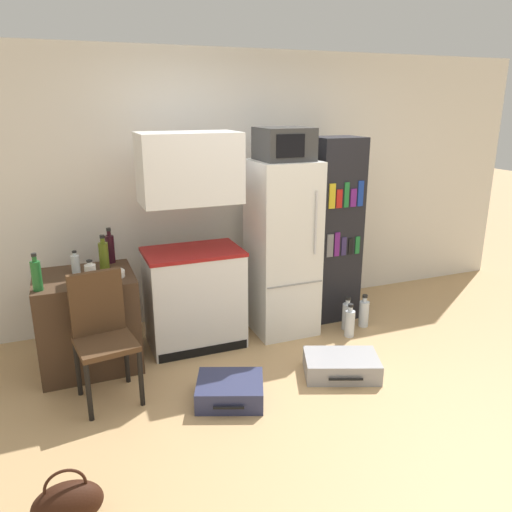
{
  "coord_description": "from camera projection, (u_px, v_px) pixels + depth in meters",
  "views": [
    {
      "loc": [
        -1.63,
        -2.72,
        2.1
      ],
      "look_at": [
        -0.21,
        0.85,
        0.92
      ],
      "focal_mm": 35.0,
      "sensor_mm": 36.0,
      "label": 1
    }
  ],
  "objects": [
    {
      "name": "bowl",
      "position": [
        114.0,
        274.0,
        3.94
      ],
      "size": [
        0.17,
        0.17,
        0.05
      ],
      "color": "silver",
      "rests_on": "side_table"
    },
    {
      "name": "kitchen_hutch",
      "position": [
        193.0,
        253.0,
        4.33
      ],
      "size": [
        0.84,
        0.55,
        1.88
      ],
      "color": "white",
      "rests_on": "ground_plane"
    },
    {
      "name": "bottle_green_tall",
      "position": [
        36.0,
        275.0,
        3.62
      ],
      "size": [
        0.07,
        0.07,
        0.28
      ],
      "color": "#1E6028",
      "rests_on": "side_table"
    },
    {
      "name": "microwave",
      "position": [
        284.0,
        144.0,
        4.35
      ],
      "size": [
        0.44,
        0.45,
        0.28
      ],
      "color": "#333333",
      "rests_on": "refrigerator"
    },
    {
      "name": "water_bottle_front",
      "position": [
        350.0,
        323.0,
        4.66
      ],
      "size": [
        0.09,
        0.09,
        0.32
      ],
      "color": "silver",
      "rests_on": "ground_plane"
    },
    {
      "name": "suitcase_small_flat",
      "position": [
        341.0,
        366.0,
        4.01
      ],
      "size": [
        0.68,
        0.56,
        0.16
      ],
      "rotation": [
        0.0,
        0.0,
        -0.37
      ],
      "color": "#99999E",
      "rests_on": "ground_plane"
    },
    {
      "name": "bottle_clear_short",
      "position": [
        76.0,
        264.0,
        4.01
      ],
      "size": [
        0.07,
        0.07,
        0.18
      ],
      "color": "silver",
      "rests_on": "side_table"
    },
    {
      "name": "bottle_olive_oil",
      "position": [
        104.0,
        255.0,
        4.08
      ],
      "size": [
        0.08,
        0.08,
        0.29
      ],
      "color": "#566619",
      "rests_on": "side_table"
    },
    {
      "name": "bottle_wine_dark",
      "position": [
        110.0,
        248.0,
        4.26
      ],
      "size": [
        0.07,
        0.07,
        0.31
      ],
      "color": "black",
      "rests_on": "side_table"
    },
    {
      "name": "bottle_milk_white",
      "position": [
        91.0,
        273.0,
        3.81
      ],
      "size": [
        0.09,
        0.09,
        0.17
      ],
      "color": "white",
      "rests_on": "side_table"
    },
    {
      "name": "handbag",
      "position": [
        68.0,
        503.0,
        2.57
      ],
      "size": [
        0.36,
        0.2,
        0.33
      ],
      "color": "#33190F",
      "rests_on": "ground_plane"
    },
    {
      "name": "water_bottle_back",
      "position": [
        347.0,
        316.0,
        4.8
      ],
      "size": [
        0.1,
        0.1,
        0.33
      ],
      "color": "silver",
      "rests_on": "ground_plane"
    },
    {
      "name": "suitcase_large_flat",
      "position": [
        230.0,
        390.0,
        3.66
      ],
      "size": [
        0.6,
        0.55,
        0.16
      ],
      "rotation": [
        0.0,
        0.0,
        -0.37
      ],
      "color": "navy",
      "rests_on": "ground_plane"
    },
    {
      "name": "wall_back",
      "position": [
        251.0,
        185.0,
        5.08
      ],
      "size": [
        6.4,
        0.1,
        2.59
      ],
      "color": "white",
      "rests_on": "ground_plane"
    },
    {
      "name": "refrigerator",
      "position": [
        282.0,
        248.0,
        4.63
      ],
      "size": [
        0.56,
        0.59,
        1.62
      ],
      "color": "silver",
      "rests_on": "ground_plane"
    },
    {
      "name": "ground_plane",
      "position": [
        326.0,
        406.0,
        3.61
      ],
      "size": [
        24.0,
        24.0,
        0.0
      ],
      "primitive_type": "plane",
      "color": "tan"
    },
    {
      "name": "chair",
      "position": [
        102.0,
        326.0,
        3.61
      ],
      "size": [
        0.45,
        0.46,
        0.95
      ],
      "rotation": [
        0.0,
        0.0,
        0.15
      ],
      "color": "black",
      "rests_on": "ground_plane"
    },
    {
      "name": "bookshelf",
      "position": [
        334.0,
        230.0,
        4.9
      ],
      "size": [
        0.45,
        0.38,
        1.8
      ],
      "color": "black",
      "rests_on": "ground_plane"
    },
    {
      "name": "side_table",
      "position": [
        88.0,
        321.0,
        4.08
      ],
      "size": [
        0.77,
        0.66,
        0.79
      ],
      "color": "#422D1E",
      "rests_on": "ground_plane"
    },
    {
      "name": "water_bottle_middle",
      "position": [
        364.0,
        313.0,
        4.87
      ],
      "size": [
        0.1,
        0.1,
        0.33
      ],
      "color": "silver",
      "rests_on": "ground_plane"
    }
  ]
}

